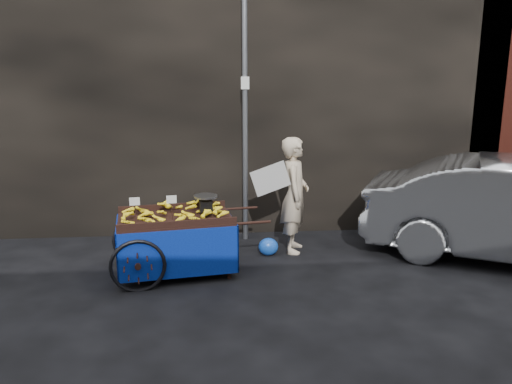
{
  "coord_description": "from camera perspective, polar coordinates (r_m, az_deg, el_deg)",
  "views": [
    {
      "loc": [
        -0.18,
        -6.17,
        2.51
      ],
      "look_at": [
        0.4,
        0.5,
        0.94
      ],
      "focal_mm": 35.0,
      "sensor_mm": 36.0,
      "label": 1
    }
  ],
  "objects": [
    {
      "name": "building_wall",
      "position": [
        8.79,
        -1.22,
        13.14
      ],
      "size": [
        13.5,
        2.0,
        5.0
      ],
      "color": "black",
      "rests_on": "ground"
    },
    {
      "name": "plastic_bag",
      "position": [
        7.15,
        1.42,
        -6.27
      ],
      "size": [
        0.28,
        0.23,
        0.25
      ],
      "primitive_type": "ellipsoid",
      "color": "blue",
      "rests_on": "ground"
    },
    {
      "name": "street_pole",
      "position": [
        7.5,
        -1.27,
        9.35
      ],
      "size": [
        0.12,
        0.1,
        4.0
      ],
      "color": "slate",
      "rests_on": "ground"
    },
    {
      "name": "vendor",
      "position": [
        7.16,
        4.42,
        -0.34
      ],
      "size": [
        0.92,
        0.68,
        1.67
      ],
      "rotation": [
        0.0,
        0.0,
        1.36
      ],
      "color": "beige",
      "rests_on": "ground"
    },
    {
      "name": "ground",
      "position": [
        6.66,
        -3.05,
        -8.95
      ],
      "size": [
        80.0,
        80.0,
        0.0
      ],
      "primitive_type": "plane",
      "color": "black",
      "rests_on": "ground"
    },
    {
      "name": "banana_cart",
      "position": [
        6.46,
        -9.6,
        -3.58
      ],
      "size": [
        2.09,
        1.19,
        1.08
      ],
      "rotation": [
        0.0,
        0.0,
        0.15
      ],
      "color": "black",
      "rests_on": "ground"
    }
  ]
}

